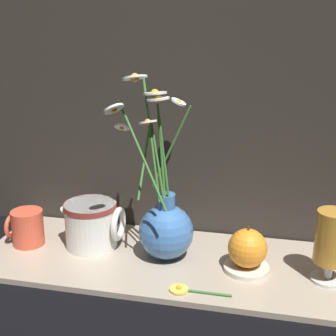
% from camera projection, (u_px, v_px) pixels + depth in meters
% --- Properties ---
extents(ground_plane, '(6.00, 6.00, 0.00)m').
position_uv_depth(ground_plane, '(169.00, 264.00, 1.01)').
color(ground_plane, black).
extents(shelf, '(0.81, 0.30, 0.01)m').
position_uv_depth(shelf, '(169.00, 261.00, 1.00)').
color(shelf, tan).
rests_on(shelf, ground_plane).
extents(vase_with_flowers, '(0.17, 0.24, 0.40)m').
position_uv_depth(vase_with_flowers, '(165.00, 225.00, 0.99)').
color(vase_with_flowers, '#3F72B7').
rests_on(vase_with_flowers, shelf).
extents(yellow_mug, '(0.08, 0.07, 0.08)m').
position_uv_depth(yellow_mug, '(27.00, 227.00, 1.06)').
color(yellow_mug, '#DB5138').
rests_on(yellow_mug, shelf).
extents(ceramic_pitcher, '(0.14, 0.12, 0.11)m').
position_uv_depth(ceramic_pitcher, '(92.00, 222.00, 1.04)').
color(ceramic_pitcher, white).
rests_on(ceramic_pitcher, shelf).
extents(tea_glass, '(0.07, 0.07, 0.15)m').
position_uv_depth(tea_glass, '(332.00, 240.00, 0.89)').
color(tea_glass, silver).
rests_on(tea_glass, shelf).
extents(saucer_plate, '(0.09, 0.09, 0.01)m').
position_uv_depth(saucer_plate, '(246.00, 268.00, 0.96)').
color(saucer_plate, silver).
rests_on(saucer_plate, shelf).
extents(orange_fruit, '(0.08, 0.08, 0.09)m').
position_uv_depth(orange_fruit, '(248.00, 248.00, 0.94)').
color(orange_fruit, orange).
rests_on(orange_fruit, saucer_plate).
extents(loose_daisy, '(0.12, 0.04, 0.01)m').
position_uv_depth(loose_daisy, '(186.00, 290.00, 0.88)').
color(loose_daisy, '#336B2D').
rests_on(loose_daisy, shelf).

